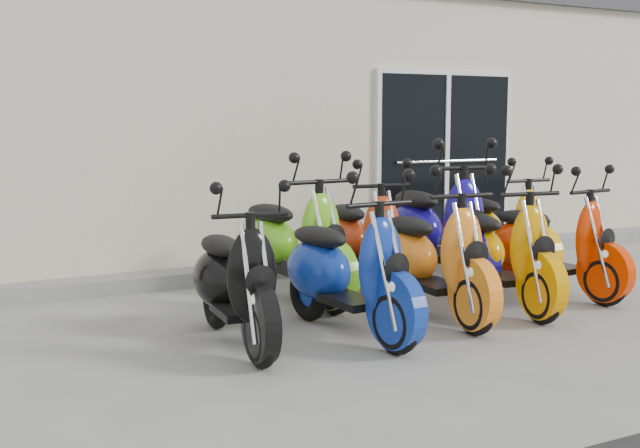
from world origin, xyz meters
The scene contains 14 objects.
ground centered at (0.00, 0.00, 0.00)m, with size 80.00×80.00×0.00m, color gray.
building centered at (0.00, 5.20, 1.60)m, with size 14.00×6.00×3.20m, color beige.
roof_cap centered at (0.00, 5.20, 3.28)m, with size 14.20×6.20×0.16m, color #3F3F42.
front_step centered at (0.00, 2.02, 0.07)m, with size 14.00×0.40×0.15m, color gray.
door_right centered at (2.60, 2.17, 1.26)m, with size 2.02×0.08×2.22m, color black.
scooter_front_black centered at (-1.24, -0.35, 0.65)m, with size 0.64×1.75×1.30m, color black, non-canonical shape.
scooter_front_blue centered at (-0.34, -0.49, 0.68)m, with size 0.67×1.83×1.35m, color #102F9A, non-canonical shape.
scooter_front_orange_a centered at (0.60, -0.34, 0.68)m, with size 0.67×1.84×1.36m, color orange, non-canonical shape.
scooter_front_orange_b centered at (1.36, -0.34, 0.67)m, with size 0.66×1.81×1.34m, color #DD9000, non-canonical shape.
scooter_front_red centered at (2.18, -0.15, 0.65)m, with size 0.64×1.76×1.30m, color red, non-canonical shape.
scooter_back_green centered at (-0.17, 0.83, 0.72)m, with size 0.71×1.95×1.44m, color #68CA1E, non-canonical shape.
scooter_back_red centered at (0.63, 0.88, 0.68)m, with size 0.67×1.83×1.35m, color #B43010, non-canonical shape.
scooter_back_blue centered at (1.45, 0.76, 0.77)m, with size 0.76×2.09×1.54m, color #130B82, non-canonical shape.
scooter_back_yellow centered at (2.44, 0.90, 0.66)m, with size 0.65×1.80×1.33m, color #FFB710, non-canonical shape.
Camera 1 is at (-3.47, -5.88, 1.71)m, focal length 45.00 mm.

